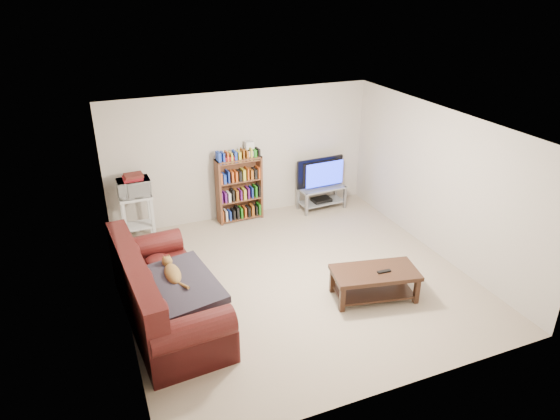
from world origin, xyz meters
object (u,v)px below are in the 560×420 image
sofa (161,299)px  bookshelf (239,188)px  tv_stand (322,194)px  coffee_table (374,279)px

sofa → bookshelf: size_ratio=2.02×
sofa → tv_stand: sofa is taller
coffee_table → bookshelf: bearing=118.7°
coffee_table → bookshelf: 3.34m
coffee_table → tv_stand: tv_stand is taller
coffee_table → bookshelf: size_ratio=1.06×
tv_stand → bookshelf: size_ratio=0.77×
coffee_table → tv_stand: size_ratio=1.38×
sofa → coffee_table: 2.96m
sofa → tv_stand: (3.57, 2.44, -0.04)m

